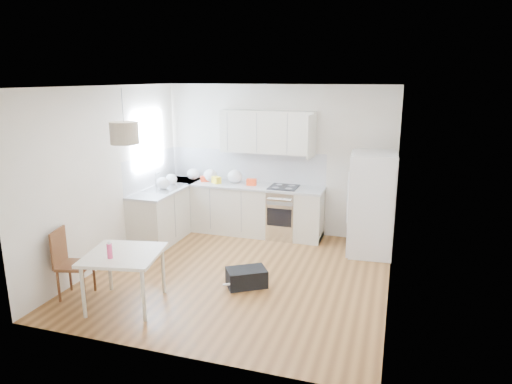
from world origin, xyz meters
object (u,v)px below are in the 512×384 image
refrigerator (372,204)px  gym_bag (247,277)px  dining_table (124,259)px  dining_chair (75,264)px

refrigerator → gym_bag: refrigerator is taller
dining_table → dining_chair: bearing=169.0°
dining_chair → refrigerator: bearing=23.6°
refrigerator → gym_bag: (-1.54, -1.81, -0.71)m
dining_table → dining_chair: (-0.74, 0.00, -0.16)m
refrigerator → gym_bag: 2.48m
dining_table → gym_bag: bearing=26.0°
refrigerator → dining_chair: size_ratio=1.80×
dining_chair → gym_bag: bearing=11.2°
dining_table → gym_bag: 1.69m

